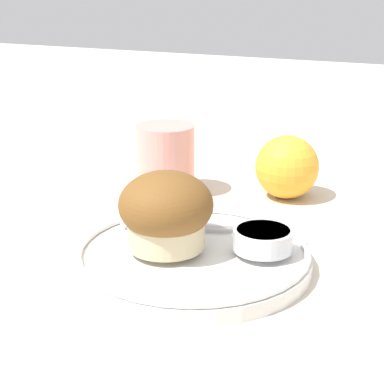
# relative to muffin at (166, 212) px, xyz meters

# --- Properties ---
(ground_plane) EXTENTS (3.00, 3.00, 0.00)m
(ground_plane) POSITION_rel_muffin_xyz_m (0.01, 0.00, -0.05)
(ground_plane) COLOR beige
(plate) EXTENTS (0.22, 0.22, 0.02)m
(plate) POSITION_rel_muffin_xyz_m (0.02, 0.01, -0.04)
(plate) COLOR white
(plate) RESTS_ON ground_plane
(muffin) EXTENTS (0.09, 0.09, 0.07)m
(muffin) POSITION_rel_muffin_xyz_m (0.00, 0.00, 0.00)
(muffin) COLOR beige
(muffin) RESTS_ON plate
(cream_ramekin) EXTENTS (0.06, 0.06, 0.02)m
(cream_ramekin) POSITION_rel_muffin_xyz_m (0.08, 0.03, -0.02)
(cream_ramekin) COLOR silver
(cream_ramekin) RESTS_ON plate
(berry_pair) EXTENTS (0.03, 0.02, 0.02)m
(berry_pair) POSITION_rel_muffin_xyz_m (-0.02, 0.06, -0.03)
(berry_pair) COLOR #4C194C
(berry_pair) RESTS_ON plate
(butter_knife) EXTENTS (0.17, 0.07, 0.00)m
(butter_knife) POSITION_rel_muffin_xyz_m (0.02, 0.06, -0.03)
(butter_knife) COLOR silver
(butter_knife) RESTS_ON plate
(orange_fruit) EXTENTS (0.08, 0.08, 0.08)m
(orange_fruit) POSITION_rel_muffin_xyz_m (0.05, 0.24, -0.02)
(orange_fruit) COLOR #F4A82D
(orange_fruit) RESTS_ON ground_plane
(juice_glass) EXTENTS (0.07, 0.07, 0.09)m
(juice_glass) POSITION_rel_muffin_xyz_m (-0.10, 0.19, -0.01)
(juice_glass) COLOR #E5998C
(juice_glass) RESTS_ON ground_plane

